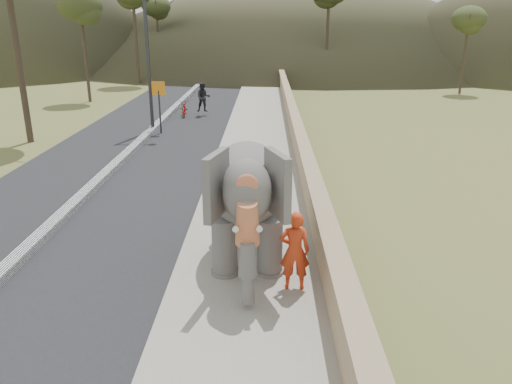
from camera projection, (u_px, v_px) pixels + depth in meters
ground at (243, 308)px, 9.22m from camera, size 160.00×160.00×0.00m
road at (122, 161)px, 18.76m from camera, size 7.00×120.00×0.03m
median at (122, 159)px, 18.73m from camera, size 0.35×120.00×0.22m
walkway at (255, 160)px, 18.64m from camera, size 3.00×120.00×0.15m
parapet at (299, 148)px, 18.46m from camera, size 0.30×120.00×1.10m
lamppost at (153, 24)px, 22.25m from camera, size 1.76×0.36×8.00m
signboard at (159, 98)px, 22.79m from camera, size 0.60×0.08×2.40m
hill_far at (298, 6)px, 72.99m from camera, size 80.00×80.00×14.00m
elephant_and_man at (248, 199)px, 10.51m from camera, size 2.22×3.71×2.64m
motorcyclist at (192, 103)px, 27.34m from camera, size 1.92×1.83×1.83m
trees at (275, 35)px, 34.47m from camera, size 48.26×43.75×9.60m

